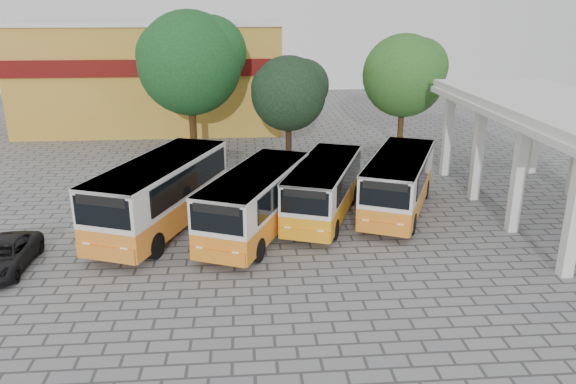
{
  "coord_description": "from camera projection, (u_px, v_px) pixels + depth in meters",
  "views": [
    {
      "loc": [
        -3.88,
        -20.39,
        9.6
      ],
      "look_at": [
        -1.97,
        3.54,
        1.5
      ],
      "focal_mm": 35.0,
      "sensor_mm": 36.0,
      "label": 1
    }
  ],
  "objects": [
    {
      "name": "terminal_shelter",
      "position": [
        559.0,
        111.0,
        25.62
      ],
      "size": [
        6.8,
        15.8,
        5.4
      ],
      "color": "silver",
      "rests_on": "ground"
    },
    {
      "name": "bus_centre_right",
      "position": [
        324.0,
        186.0,
        25.95
      ],
      "size": [
        4.68,
        7.93,
        2.68
      ],
      "rotation": [
        0.0,
        0.0,
        -0.35
      ],
      "color": "orange",
      "rests_on": "ground"
    },
    {
      "name": "bus_far_left",
      "position": [
        161.0,
        191.0,
        24.53
      ],
      "size": [
        5.57,
        9.28,
        3.13
      ],
      "rotation": [
        0.0,
        0.0,
        -0.37
      ],
      "color": "orange",
      "rests_on": "ground"
    },
    {
      "name": "tree_right",
      "position": [
        405.0,
        73.0,
        36.18
      ],
      "size": [
        5.6,
        5.33,
        7.83
      ],
      "color": "#482F15",
      "rests_on": "ground"
    },
    {
      "name": "ground",
      "position": [
        344.0,
        254.0,
        22.62
      ],
      "size": [
        90.0,
        90.0,
        0.0
      ],
      "primitive_type": "plane",
      "color": "gray",
      "rests_on": "ground"
    },
    {
      "name": "bus_centre_left",
      "position": [
        256.0,
        199.0,
        24.04
      ],
      "size": [
        5.23,
        8.41,
        2.83
      ],
      "rotation": [
        0.0,
        0.0,
        -0.4
      ],
      "color": "orange",
      "rests_on": "ground"
    },
    {
      "name": "tree_middle",
      "position": [
        290.0,
        91.0,
        34.25
      ],
      "size": [
        4.83,
        4.6,
        6.66
      ],
      "color": "#301F12",
      "rests_on": "ground"
    },
    {
      "name": "parked_car",
      "position": [
        3.0,
        256.0,
        21.1
      ],
      "size": [
        1.91,
        4.11,
        1.14
      ],
      "primitive_type": "imported",
      "rotation": [
        0.0,
        0.0,
        -0.0
      ],
      "color": "black",
      "rests_on": "ground"
    },
    {
      "name": "shophouse_block",
      "position": [
        154.0,
        74.0,
        45.01
      ],
      "size": [
        20.4,
        10.4,
        8.3
      ],
      "color": "#B7892A",
      "rests_on": "ground"
    },
    {
      "name": "tree_left",
      "position": [
        191.0,
        60.0,
        35.47
      ],
      "size": [
        6.91,
        6.58,
        9.29
      ],
      "color": "#412910",
      "rests_on": "ground"
    },
    {
      "name": "bus_far_right",
      "position": [
        399.0,
        180.0,
        26.62
      ],
      "size": [
        5.33,
        8.35,
        2.8
      ],
      "rotation": [
        0.0,
        0.0,
        -0.42
      ],
      "color": "orange",
      "rests_on": "ground"
    }
  ]
}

